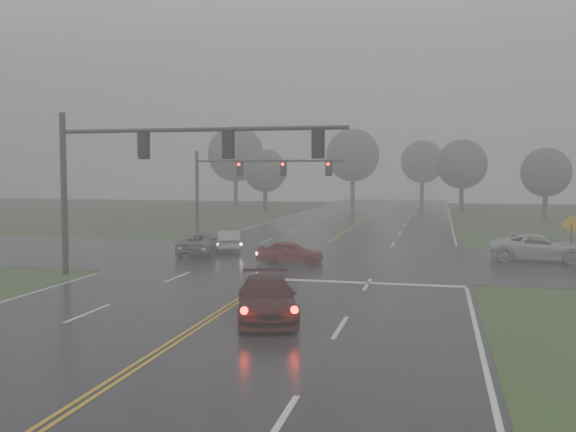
% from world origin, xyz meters
% --- Properties ---
extents(ground, '(180.00, 180.00, 0.00)m').
position_xyz_m(ground, '(0.00, 0.00, 0.00)').
color(ground, '#2D4B20').
rests_on(ground, ground).
extents(main_road, '(18.00, 160.00, 0.02)m').
position_xyz_m(main_road, '(0.00, 20.00, 0.00)').
color(main_road, black).
rests_on(main_road, ground).
extents(cross_street, '(120.00, 14.00, 0.02)m').
position_xyz_m(cross_street, '(0.00, 22.00, 0.00)').
color(cross_street, black).
rests_on(cross_street, ground).
extents(stop_bar, '(8.50, 0.50, 0.01)m').
position_xyz_m(stop_bar, '(4.50, 14.40, 0.00)').
color(stop_bar, white).
rests_on(stop_bar, ground).
extents(sedan_maroon, '(3.30, 5.23, 1.41)m').
position_xyz_m(sedan_maroon, '(1.89, 6.61, 0.00)').
color(sedan_maroon, '#350B09').
rests_on(sedan_maroon, ground).
extents(sedan_red, '(3.66, 1.55, 1.24)m').
position_xyz_m(sedan_red, '(-0.28, 19.52, 0.00)').
color(sedan_red, maroon).
rests_on(sedan_red, ground).
extents(sedan_silver, '(2.64, 4.22, 1.31)m').
position_xyz_m(sedan_silver, '(-5.30, 23.95, 0.00)').
color(sedan_silver, '#A0A3A8').
rests_on(sedan_silver, ground).
extents(car_grey, '(2.45, 4.83, 1.31)m').
position_xyz_m(car_grey, '(-6.35, 22.31, 0.00)').
color(car_grey, '#575A5F').
rests_on(car_grey, ground).
extents(pickup_white, '(5.58, 2.88, 1.50)m').
position_xyz_m(pickup_white, '(13.08, 23.70, 0.00)').
color(pickup_white, silver).
rests_on(pickup_white, ground).
extents(signal_gantry_near, '(14.04, 0.34, 7.87)m').
position_xyz_m(signal_gantry_near, '(-5.89, 13.62, 5.52)').
color(signal_gantry_near, black).
rests_on(signal_gantry_near, ground).
extents(signal_gantry_far, '(11.25, 0.33, 6.57)m').
position_xyz_m(signal_gantry_far, '(-6.76, 31.25, 4.60)').
color(signal_gantry_far, black).
rests_on(signal_gantry_far, ground).
extents(sign_diamond_east, '(1.11, 0.12, 2.66)m').
position_xyz_m(sign_diamond_east, '(14.74, 23.96, 1.80)').
color(sign_diamond_east, black).
rests_on(sign_diamond_east, ground).
extents(tree_nw_a, '(5.26, 5.26, 7.73)m').
position_xyz_m(tree_nw_a, '(-13.28, 62.01, 5.08)').
color(tree_nw_a, '#2D251D').
rests_on(tree_nw_a, ground).
extents(tree_ne_a, '(6.11, 6.11, 8.97)m').
position_xyz_m(tree_ne_a, '(10.29, 67.64, 5.90)').
color(tree_ne_a, '#2D251D').
rests_on(tree_ne_a, ground).
extents(tree_n_mid, '(7.57, 7.57, 11.12)m').
position_xyz_m(tree_n_mid, '(-4.46, 77.16, 7.32)').
color(tree_n_mid, '#2D251D').
rests_on(tree_n_mid, ground).
extents(tree_e_near, '(5.10, 5.10, 7.49)m').
position_xyz_m(tree_e_near, '(18.32, 56.65, 4.92)').
color(tree_e_near, '#2D251D').
rests_on(tree_e_near, ground).
extents(tree_nw_b, '(7.67, 7.67, 11.27)m').
position_xyz_m(tree_nw_b, '(-19.84, 70.56, 7.42)').
color(tree_nw_b, '#2D251D').
rests_on(tree_nw_b, ground).
extents(tree_n_far, '(6.75, 6.75, 9.91)m').
position_xyz_m(tree_n_far, '(4.97, 89.16, 6.51)').
color(tree_n_far, '#2D251D').
rests_on(tree_n_far, ground).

